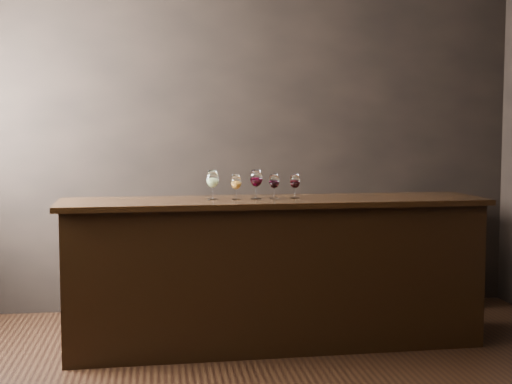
{
  "coord_description": "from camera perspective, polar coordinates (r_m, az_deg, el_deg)",
  "views": [
    {
      "loc": [
        -0.6,
        -3.86,
        1.53
      ],
      "look_at": [
        0.08,
        1.09,
        1.11
      ],
      "focal_mm": 50.0,
      "sensor_mm": 36.0,
      "label": 1
    }
  ],
  "objects": [
    {
      "name": "glass_red_c",
      "position": [
        5.09,
        3.13,
        0.84
      ],
      "size": [
        0.08,
        0.08,
        0.18
      ],
      "color": "white",
      "rests_on": "bar_top"
    },
    {
      "name": "bar_top",
      "position": [
        5.04,
        1.49,
        -0.77
      ],
      "size": [
        3.03,
        0.8,
        0.04
      ],
      "primitive_type": "cube",
      "rotation": [
        0.0,
        0.0,
        0.03
      ],
      "color": "black",
      "rests_on": "bar_counter"
    },
    {
      "name": "glass_white",
      "position": [
        4.99,
        -3.5,
        1.0
      ],
      "size": [
        0.09,
        0.09,
        0.21
      ],
      "color": "white",
      "rests_on": "bar_top"
    },
    {
      "name": "bar_counter",
      "position": [
        5.12,
        1.48,
        -6.66
      ],
      "size": [
        2.93,
        0.73,
        1.02
      ],
      "primitive_type": "cube",
      "rotation": [
        0.0,
        0.0,
        0.03
      ],
      "color": "black",
      "rests_on": "ground"
    },
    {
      "name": "back_bar_shelf",
      "position": [
        6.06,
        1.35,
        -5.1
      ],
      "size": [
        2.69,
        0.4,
        0.97
      ],
      "primitive_type": "cube",
      "color": "black",
      "rests_on": "ground"
    },
    {
      "name": "room_shell",
      "position": [
        4.0,
        -2.6,
        8.85
      ],
      "size": [
        5.02,
        4.52,
        2.81
      ],
      "color": "black",
      "rests_on": "ground"
    },
    {
      "name": "glass_red_b",
      "position": [
        5.07,
        1.46,
        0.84
      ],
      "size": [
        0.08,
        0.08,
        0.18
      ],
      "color": "white",
      "rests_on": "bar_top"
    },
    {
      "name": "glass_amber",
      "position": [
        4.98,
        -1.61,
        0.76
      ],
      "size": [
        0.08,
        0.08,
        0.18
      ],
      "color": "white",
      "rests_on": "bar_top"
    },
    {
      "name": "glass_red_a",
      "position": [
        5.03,
        0.02,
        1.07
      ],
      "size": [
        0.09,
        0.09,
        0.21
      ],
      "color": "white",
      "rests_on": "bar_top"
    }
  ]
}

